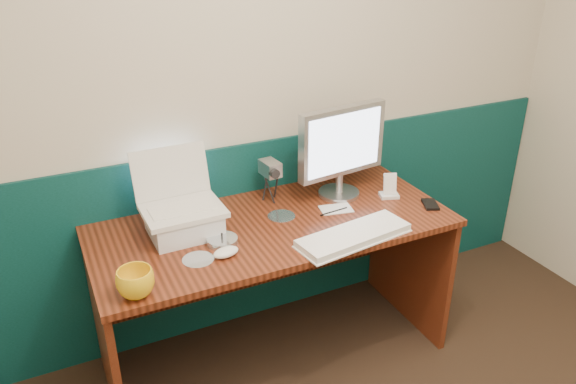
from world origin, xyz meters
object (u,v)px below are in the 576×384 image
desk (274,292)px  camcorder (270,180)px  mug (136,283)px  laptop (180,183)px  monitor (341,150)px  keyboard (354,236)px

desk → camcorder: camcorder is taller
mug → camcorder: (0.74, 0.49, 0.05)m
desk → camcorder: (0.08, 0.22, 0.48)m
laptop → camcorder: size_ratio=1.54×
laptop → monitor: 0.79m
desk → keyboard: size_ratio=3.20×
desk → mug: (-0.66, -0.28, 0.43)m
desk → camcorder: size_ratio=7.43×
laptop → keyboard: 0.76m
keyboard → mug: size_ratio=3.69×
camcorder → keyboard: bearing=-77.4°
desk → laptop: size_ratio=4.81×
camcorder → desk: bearing=-116.9°
laptop → monitor: size_ratio=0.71×
laptop → monitor: monitor is taller
desk → mug: bearing=-157.3°
camcorder → laptop: bearing=-170.0°
monitor → camcorder: 0.36m
desk → mug: mug is taller
desk → mug: size_ratio=11.82×
monitor → camcorder: (-0.33, 0.09, -0.13)m
monitor → mug: monitor is taller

